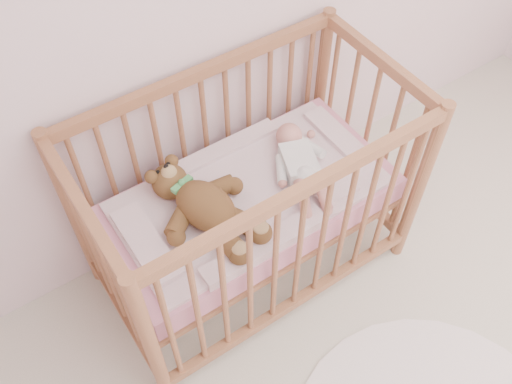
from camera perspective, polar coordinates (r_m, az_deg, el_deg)
crib at (r=2.43m, az=-0.66°, el=-0.97°), size 1.36×0.76×1.00m
mattress at (r=2.45m, az=-0.65°, el=-1.18°), size 1.22×0.62×0.13m
blanket at (r=2.39m, az=-0.67°, el=-0.10°), size 1.10×0.58×0.06m
baby at (r=2.41m, az=4.36°, el=3.19°), size 0.41×0.57×0.12m
teddy_bear at (r=2.24m, az=-5.04°, el=-1.54°), size 0.56×0.69×0.17m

